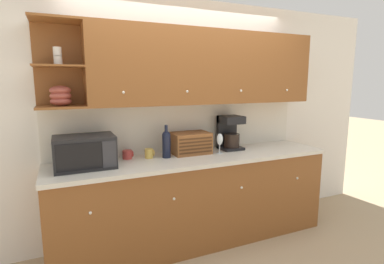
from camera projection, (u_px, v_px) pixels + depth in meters
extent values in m
plane|color=tan|center=(184.00, 227.00, 3.58)|extent=(24.00, 24.00, 0.00)
cube|color=white|center=(183.00, 119.00, 3.40)|extent=(5.34, 0.06, 2.60)
cube|color=brown|center=(196.00, 201.00, 3.22)|extent=(2.94, 0.63, 0.91)
cube|color=silver|center=(196.00, 158.00, 3.13)|extent=(2.96, 0.66, 0.04)
sphere|color=white|center=(90.00, 213.00, 2.46)|extent=(0.03, 0.03, 0.03)
sphere|color=white|center=(174.00, 199.00, 2.75)|extent=(0.03, 0.03, 0.03)
sphere|color=white|center=(242.00, 188.00, 3.05)|extent=(0.03, 0.03, 0.03)
sphere|color=white|center=(297.00, 178.00, 3.34)|extent=(0.03, 0.03, 0.03)
cube|color=silver|center=(184.00, 127.00, 3.38)|extent=(2.94, 0.01, 0.54)
cube|color=brown|center=(208.00, 67.00, 3.21)|extent=(2.52, 0.34, 0.77)
cube|color=brown|center=(58.00, 65.00, 2.76)|extent=(0.42, 0.02, 0.77)
cube|color=brown|center=(61.00, 107.00, 2.68)|extent=(0.42, 0.34, 0.02)
cube|color=brown|center=(58.00, 66.00, 2.62)|extent=(0.42, 0.34, 0.02)
cube|color=brown|center=(55.00, 19.00, 2.56)|extent=(0.42, 0.34, 0.02)
sphere|color=white|center=(124.00, 92.00, 2.71)|extent=(0.03, 0.03, 0.03)
sphere|color=white|center=(187.00, 91.00, 2.96)|extent=(0.03, 0.03, 0.03)
sphere|color=white|center=(241.00, 91.00, 3.22)|extent=(0.03, 0.03, 0.03)
sphere|color=white|center=(287.00, 90.00, 3.47)|extent=(0.03, 0.03, 0.03)
ellipsoid|color=#9E473D|center=(61.00, 101.00, 2.67)|extent=(0.18, 0.18, 0.08)
ellipsoid|color=#9E473D|center=(61.00, 96.00, 2.66)|extent=(0.18, 0.18, 0.08)
ellipsoid|color=#9E473D|center=(60.00, 90.00, 2.65)|extent=(0.18, 0.18, 0.08)
cylinder|color=silver|center=(58.00, 61.00, 2.61)|extent=(0.07, 0.07, 0.08)
cylinder|color=silver|center=(57.00, 51.00, 2.60)|extent=(0.07, 0.07, 0.07)
cube|color=black|center=(85.00, 152.00, 2.70)|extent=(0.53, 0.36, 0.29)
cube|color=black|center=(79.00, 157.00, 2.51)|extent=(0.37, 0.01, 0.23)
cube|color=#2D2D33|center=(109.00, 154.00, 2.61)|extent=(0.12, 0.01, 0.23)
cylinder|color=#B73D38|center=(127.00, 154.00, 3.03)|extent=(0.10, 0.10, 0.09)
torus|color=#B73D38|center=(132.00, 154.00, 3.05)|extent=(0.01, 0.06, 0.06)
cylinder|color=gold|center=(149.00, 153.00, 3.05)|extent=(0.08, 0.08, 0.10)
torus|color=gold|center=(153.00, 153.00, 3.07)|extent=(0.01, 0.07, 0.07)
cylinder|color=black|center=(166.00, 146.00, 3.06)|extent=(0.09, 0.09, 0.23)
sphere|color=black|center=(166.00, 135.00, 3.04)|extent=(0.09, 0.09, 0.09)
cylinder|color=black|center=(166.00, 129.00, 3.03)|extent=(0.03, 0.03, 0.08)
cube|color=brown|center=(190.00, 143.00, 3.25)|extent=(0.41, 0.29, 0.23)
cube|color=#4B2C16|center=(196.00, 152.00, 3.13)|extent=(0.37, 0.01, 0.02)
cube|color=#4B2C16|center=(196.00, 149.00, 3.12)|extent=(0.37, 0.01, 0.02)
cube|color=#4B2C16|center=(196.00, 146.00, 3.12)|extent=(0.37, 0.01, 0.02)
cube|color=#4B2C16|center=(196.00, 142.00, 3.11)|extent=(0.37, 0.01, 0.02)
cube|color=#4B2C16|center=(196.00, 139.00, 3.10)|extent=(0.37, 0.01, 0.02)
cylinder|color=silver|center=(220.00, 153.00, 3.26)|extent=(0.07, 0.07, 0.01)
cylinder|color=silver|center=(220.00, 149.00, 3.25)|extent=(0.01, 0.01, 0.09)
ellipsoid|color=silver|center=(220.00, 139.00, 3.23)|extent=(0.07, 0.07, 0.13)
cube|color=black|center=(231.00, 148.00, 3.46)|extent=(0.24, 0.24, 0.03)
cylinder|color=black|center=(232.00, 140.00, 3.43)|extent=(0.18, 0.18, 0.15)
cube|color=black|center=(227.00, 131.00, 3.51)|extent=(0.24, 0.05, 0.39)
cube|color=black|center=(231.00, 120.00, 3.40)|extent=(0.24, 0.24, 0.09)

